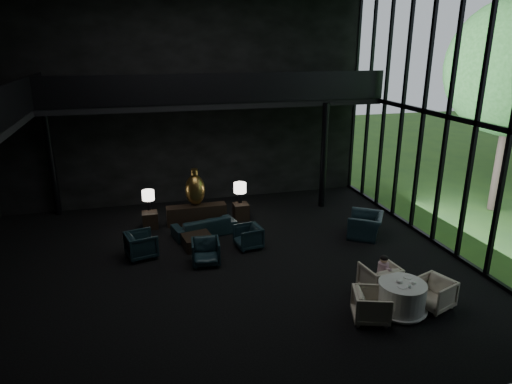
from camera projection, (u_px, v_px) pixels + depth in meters
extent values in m
cube|color=black|center=(219.00, 267.00, 12.96)|extent=(14.00, 12.00, 0.02)
cube|color=black|center=(187.00, 100.00, 17.22)|extent=(14.00, 0.04, 8.00)
cube|color=black|center=(291.00, 204.00, 6.20)|extent=(14.00, 0.04, 8.00)
cube|color=black|center=(218.00, 102.00, 16.54)|extent=(12.00, 2.00, 0.25)
cube|color=black|center=(223.00, 88.00, 15.44)|extent=(12.00, 0.06, 1.00)
cylinder|color=black|center=(51.00, 162.00, 16.35)|extent=(0.24, 0.24, 4.00)
cylinder|color=black|center=(324.00, 156.00, 17.18)|extent=(0.24, 0.24, 4.00)
cylinder|color=#382D23|center=(503.00, 146.00, 16.71)|extent=(0.36, 0.36, 4.90)
cube|color=black|center=(197.00, 214.00, 16.02)|extent=(2.07, 0.47, 0.66)
ellipsoid|color=#A96B3B|center=(195.00, 190.00, 15.85)|extent=(0.69, 0.69, 1.07)
cylinder|color=#A96B3B|center=(194.00, 172.00, 15.65)|extent=(0.24, 0.24, 0.22)
cube|color=black|center=(150.00, 220.00, 15.63)|extent=(0.51, 0.51, 0.57)
cylinder|color=black|center=(149.00, 205.00, 15.72)|extent=(0.13, 0.13, 0.37)
cylinder|color=white|center=(148.00, 195.00, 15.61)|extent=(0.42, 0.42, 0.33)
cube|color=black|center=(241.00, 211.00, 16.42)|extent=(0.52, 0.52, 0.57)
cylinder|color=black|center=(240.00, 198.00, 16.37)|extent=(0.13, 0.13, 0.39)
cylinder|color=white|center=(240.00, 188.00, 16.26)|extent=(0.45, 0.45, 0.36)
imported|color=#142B2F|center=(204.00, 223.00, 15.04)|extent=(2.14, 1.03, 0.81)
imported|color=black|center=(141.00, 242.00, 13.43)|extent=(1.04, 1.09, 0.94)
imported|color=black|center=(248.00, 236.00, 14.08)|extent=(0.82, 0.86, 0.79)
imported|color=black|center=(206.00, 250.00, 13.04)|extent=(0.89, 0.85, 0.85)
imported|color=black|center=(366.00, 220.00, 14.84)|extent=(1.45, 1.58, 1.16)
cube|color=black|center=(197.00, 241.00, 14.18)|extent=(0.99, 0.99, 0.39)
cylinder|color=white|center=(401.00, 297.00, 10.72)|extent=(1.11, 1.11, 0.75)
cone|color=white|center=(400.00, 309.00, 10.83)|extent=(1.26, 1.26, 0.10)
imported|color=beige|center=(380.00, 276.00, 11.52)|extent=(1.00, 0.95, 0.95)
imported|color=#B9A98C|center=(434.00, 291.00, 10.90)|extent=(0.99, 1.02, 0.84)
imported|color=#C3B49B|center=(371.00, 303.00, 10.38)|extent=(1.00, 1.04, 0.86)
cylinder|color=pink|center=(383.00, 270.00, 11.46)|extent=(0.27, 0.27, 0.39)
sphere|color=#D8A884|center=(384.00, 259.00, 11.37)|extent=(0.20, 0.20, 0.20)
ellipsoid|color=black|center=(384.00, 258.00, 11.36)|extent=(0.21, 0.21, 0.14)
cylinder|color=white|center=(402.00, 287.00, 10.44)|extent=(0.23, 0.23, 0.01)
cylinder|color=white|center=(408.00, 277.00, 10.87)|extent=(0.24, 0.24, 0.01)
cylinder|color=white|center=(413.00, 282.00, 10.63)|extent=(0.18, 0.18, 0.01)
cylinder|color=white|center=(413.00, 282.00, 10.55)|extent=(0.11, 0.11, 0.07)
ellipsoid|color=white|center=(399.00, 281.00, 10.63)|extent=(0.14, 0.14, 0.07)
cylinder|color=#99999E|center=(410.00, 287.00, 10.39)|extent=(0.06, 0.06, 0.07)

